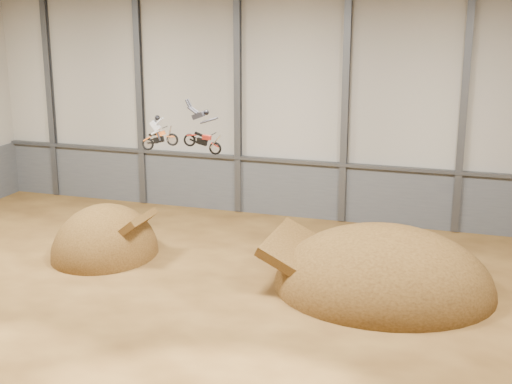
% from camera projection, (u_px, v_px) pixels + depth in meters
% --- Properties ---
extents(floor, '(40.00, 40.00, 0.00)m').
position_uv_depth(floor, '(198.00, 311.00, 30.87)').
color(floor, '#513315').
rests_on(floor, ground).
extents(back_wall, '(40.00, 0.10, 14.00)m').
position_uv_depth(back_wall, '(291.00, 104.00, 42.85)').
color(back_wall, '#AEA89A').
rests_on(back_wall, ground).
extents(lower_band_back, '(39.80, 0.18, 3.50)m').
position_uv_depth(lower_band_back, '(290.00, 189.00, 44.11)').
color(lower_band_back, '#515458').
rests_on(lower_band_back, ground).
extents(steel_rail, '(39.80, 0.35, 0.20)m').
position_uv_depth(steel_rail, '(289.00, 161.00, 43.51)').
color(steel_rail, '#47494F').
rests_on(steel_rail, lower_band_back).
extents(steel_column_0, '(0.40, 0.36, 13.90)m').
position_uv_depth(steel_column_0, '(50.00, 94.00, 47.63)').
color(steel_column_0, '#47494F').
rests_on(steel_column_0, ground).
extents(steel_column_1, '(0.40, 0.36, 13.90)m').
position_uv_depth(steel_column_1, '(140.00, 98.00, 45.64)').
color(steel_column_1, '#47494F').
rests_on(steel_column_1, ground).
extents(steel_column_2, '(0.40, 0.36, 13.90)m').
position_uv_depth(steel_column_2, '(238.00, 102.00, 43.66)').
color(steel_column_2, '#47494F').
rests_on(steel_column_2, ground).
extents(steel_column_3, '(0.40, 0.36, 13.90)m').
position_uv_depth(steel_column_3, '(345.00, 107.00, 41.67)').
color(steel_column_3, '#47494F').
rests_on(steel_column_3, ground).
extents(steel_column_4, '(0.40, 0.36, 13.90)m').
position_uv_depth(steel_column_4, '(463.00, 112.00, 39.68)').
color(steel_column_4, '#47494F').
rests_on(steel_column_4, ground).
extents(takeoff_ramp, '(5.40, 6.23, 5.40)m').
position_uv_depth(takeoff_ramp, '(106.00, 255.00, 37.73)').
color(takeoff_ramp, '#3E270F').
rests_on(takeoff_ramp, ground).
extents(landing_ramp, '(10.23, 9.05, 5.90)m').
position_uv_depth(landing_ramp, '(383.00, 289.00, 33.18)').
color(landing_ramp, '#3E270F').
rests_on(landing_ramp, ground).
extents(fmx_rider_a, '(2.44, 0.90, 2.25)m').
position_uv_depth(fmx_rider_a, '(161.00, 130.00, 36.90)').
color(fmx_rider_a, orange).
extents(fmx_rider_b, '(2.84, 0.77, 2.57)m').
position_uv_depth(fmx_rider_b, '(201.00, 127.00, 31.31)').
color(fmx_rider_b, red).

